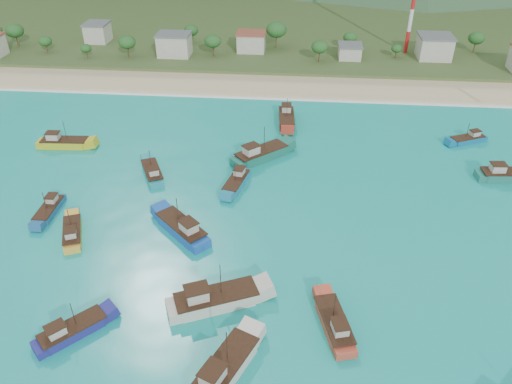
# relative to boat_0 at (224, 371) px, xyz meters

# --- Properties ---
(ground) EXTENTS (600.00, 600.00, 0.00)m
(ground) POSITION_rel_boat_0_xyz_m (0.13, 19.73, -0.96)
(ground) COLOR #0D9187
(ground) RESTS_ON ground
(beach) EXTENTS (400.00, 18.00, 1.20)m
(beach) POSITION_rel_boat_0_xyz_m (0.13, 98.73, -0.96)
(beach) COLOR beige
(beach) RESTS_ON ground
(land) EXTENTS (400.00, 110.00, 2.40)m
(land) POSITION_rel_boat_0_xyz_m (0.13, 159.73, -0.96)
(land) COLOR #385123
(land) RESTS_ON ground
(surf_line) EXTENTS (400.00, 2.50, 0.08)m
(surf_line) POSITION_rel_boat_0_xyz_m (0.13, 89.23, -0.96)
(surf_line) COLOR white
(surf_line) RESTS_ON ground
(village) EXTENTS (211.70, 26.94, 6.83)m
(village) POSITION_rel_boat_0_xyz_m (10.12, 120.85, 3.69)
(village) COLOR beige
(village) RESTS_ON ground
(vegetation) EXTENTS (276.30, 25.67, 9.19)m
(vegetation) POSITION_rel_boat_0_xyz_m (-2.54, 123.38, 4.35)
(vegetation) COLOR #235623
(vegetation) RESTS_ON ground
(boat_0) EXTENTS (8.58, 13.01, 7.44)m
(boat_0) POSITION_rel_boat_0_xyz_m (0.00, 0.00, 0.00)
(boat_0) COLOR silver
(boat_0) RESTS_ON ground
(boat_1) EXTENTS (7.05, 10.44, 5.99)m
(boat_1) POSITION_rel_boat_0_xyz_m (-21.45, 46.35, -0.26)
(boat_1) COLOR teal
(boat_1) RESTS_ON ground
(boat_2) EXTENTS (9.14, 9.22, 5.92)m
(boat_2) POSITION_rel_boat_0_xyz_m (-21.58, 4.63, -0.28)
(boat_2) COLOR navy
(boat_2) RESTS_ON ground
(boat_3) EXTENTS (5.72, 10.92, 6.19)m
(boat_3) POSITION_rel_boat_0_xyz_m (14.17, 8.95, -0.23)
(boat_3) COLOR #BA442E
(boat_3) RESTS_ON ground
(boat_8) EXTENTS (2.74, 9.10, 5.36)m
(boat_8) POSITION_rel_boat_0_xyz_m (-37.00, 31.96, -0.38)
(boat_8) COLOR #20558B
(boat_8) RESTS_ON ground
(boat_11) EXTENTS (12.03, 4.34, 6.97)m
(boat_11) POSITION_rel_boat_0_xyz_m (50.69, 51.49, -0.09)
(boat_11) COLOR #1E6C5F
(boat_11) RESTS_ON ground
(boat_12) EXTENTS (11.66, 4.01, 6.79)m
(boat_12) POSITION_rel_boat_0_xyz_m (-44.84, 57.17, -0.12)
(boat_12) COLOR gold
(boat_12) RESTS_ON ground
(boat_17) EXTENTS (12.59, 11.88, 7.90)m
(boat_17) POSITION_rel_boat_0_xyz_m (0.11, 55.37, 0.08)
(boat_17) COLOR #166553
(boat_17) RESTS_ON ground
(boat_18) EXTENTS (9.25, 6.10, 5.29)m
(boat_18) POSITION_rel_boat_0_xyz_m (47.26, 67.57, -0.39)
(boat_18) COLOR #0C6394
(boat_18) RESTS_ON ground
(boat_20) EXTENTS (4.30, 12.20, 7.09)m
(boat_20) POSITION_rel_boat_0_xyz_m (5.06, 74.56, -0.06)
(boat_20) COLOR #A12E1F
(boat_20) RESTS_ON ground
(boat_21) EXTENTS (5.02, 10.19, 5.78)m
(boat_21) POSITION_rel_boat_0_xyz_m (-3.77, 44.40, -0.30)
(boat_21) COLOR teal
(boat_21) RESTS_ON ground
(boat_23) EXTENTS (11.29, 11.19, 7.25)m
(boat_23) POSITION_rel_boat_0_xyz_m (-11.31, 28.11, -0.03)
(boat_23) COLOR #194EA9
(boat_23) RESTS_ON ground
(boat_24) EXTENTS (6.09, 9.86, 5.61)m
(boat_24) POSITION_rel_boat_0_xyz_m (-30.00, 25.51, -0.33)
(boat_24) COLOR gold
(boat_24) RESTS_ON ground
(boat_27) EXTENTS (13.95, 9.01, 7.96)m
(boat_27) POSITION_rel_boat_0_xyz_m (-3.01, 11.77, 0.10)
(boat_27) COLOR beige
(boat_27) RESTS_ON ground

